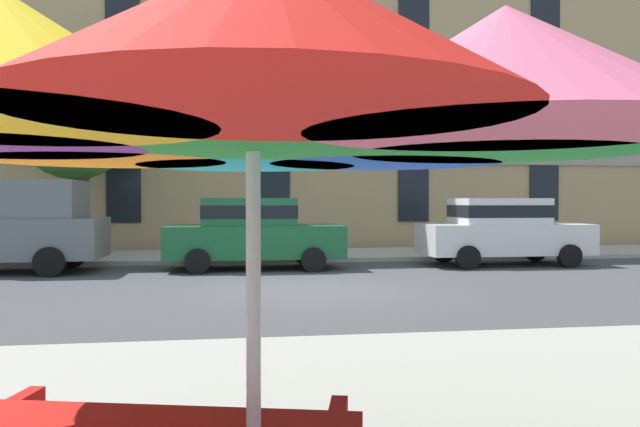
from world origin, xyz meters
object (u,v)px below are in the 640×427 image
(sedan_white, at_px, (502,229))
(street_tree_left, at_px, (77,115))
(sedan_green, at_px, (253,231))
(pickup_gray, at_px, (1,230))
(patio_umbrella, at_px, (253,102))

(sedan_white, bearing_deg, street_tree_left, 165.08)
(sedan_green, bearing_deg, pickup_gray, 180.00)
(pickup_gray, relative_size, street_tree_left, 0.83)
(patio_umbrella, bearing_deg, sedan_green, 88.09)
(sedan_white, relative_size, street_tree_left, 0.71)
(pickup_gray, xyz_separation_m, street_tree_left, (0.99, 3.08, 3.16))
(pickup_gray, distance_m, sedan_white, 12.53)
(sedan_white, bearing_deg, sedan_green, 180.00)
(sedan_green, relative_size, patio_umbrella, 1.33)
(street_tree_left, bearing_deg, sedan_white, -14.92)
(sedan_green, height_order, street_tree_left, street_tree_left)
(sedan_green, height_order, patio_umbrella, patio_umbrella)
(pickup_gray, xyz_separation_m, patio_umbrella, (5.49, -12.70, 1.07))
(sedan_white, distance_m, patio_umbrella, 14.57)
(pickup_gray, relative_size, patio_umbrella, 1.55)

